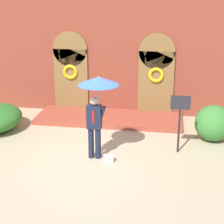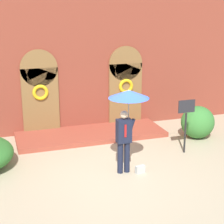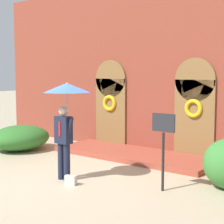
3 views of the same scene
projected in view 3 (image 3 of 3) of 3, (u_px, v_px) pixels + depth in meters
ground_plane at (62, 179)px, 9.23m from camera, size 80.00×80.00×0.00m
building_facade at (154, 71)px, 12.18m from camera, size 14.00×2.30×5.60m
person_with_umbrella at (66, 102)px, 8.87m from camera, size 1.10×1.10×2.36m
handbag at (71, 180)px, 8.70m from camera, size 0.30×0.18×0.22m
sign_post at (163, 139)px, 8.16m from camera, size 0.56×0.06×1.72m
shrub_left at (20, 138)px, 12.63m from camera, size 1.75×2.08×0.84m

